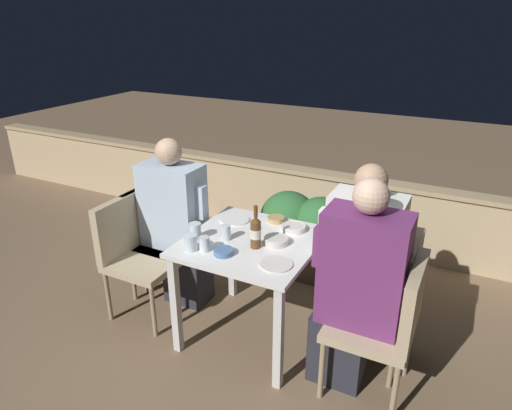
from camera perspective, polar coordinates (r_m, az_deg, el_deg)
ground_plane at (r=3.32m, az=-0.50°, el=-15.71°), size 16.00×16.00×0.00m
parapet_wall at (r=4.45m, az=9.11°, el=-0.20°), size 9.00×0.18×0.68m
dining_table at (r=2.97m, az=-0.54°, el=-6.27°), size 0.82×0.83×0.73m
planter_hedge at (r=3.79m, az=8.10°, el=-3.64°), size 1.06×0.47×0.71m
chair_left_near at (r=3.39m, az=-15.05°, el=-5.08°), size 0.47×0.47×0.87m
chair_left_far at (r=3.58m, az=-12.30°, el=-3.20°), size 0.47×0.47×0.87m
person_blue_shirt at (r=3.42m, az=-9.80°, el=-2.24°), size 0.51×0.26×1.27m
chair_right_near at (r=2.68m, az=16.38°, el=-13.34°), size 0.47×0.47×0.87m
person_purple_stripe at (r=2.64m, az=12.36°, el=-10.17°), size 0.51×0.26×1.31m
chair_right_far at (r=2.90m, az=16.20°, el=-10.25°), size 0.47×0.47×0.87m
person_white_polo at (r=2.87m, az=12.53°, el=-7.32°), size 0.50×0.26×1.30m
beer_bottle at (r=2.78m, az=-0.04°, el=-3.36°), size 0.07×0.07×0.28m
plate_0 at (r=2.64m, az=2.51°, el=-7.41°), size 0.19×0.19×0.01m
plate_1 at (r=3.19m, az=-2.69°, el=-1.86°), size 0.21×0.21×0.01m
bowl_0 at (r=3.17m, az=2.52°, el=-1.75°), size 0.12×0.12×0.03m
bowl_1 at (r=3.05m, az=4.74°, el=-2.80°), size 0.16×0.16×0.04m
bowl_2 at (r=2.75m, az=-4.08°, el=-5.81°), size 0.12×0.12×0.03m
bowl_3 at (r=2.87m, az=2.55°, el=-4.39°), size 0.16×0.16×0.04m
glass_cup_0 at (r=2.91m, az=-3.78°, el=-3.44°), size 0.06×0.06×0.10m
glass_cup_1 at (r=2.79m, az=-6.45°, el=-4.84°), size 0.06×0.06×0.09m
glass_cup_2 at (r=2.81m, az=-8.17°, el=-4.69°), size 0.08×0.08×0.10m
glass_cup_3 at (r=2.94m, az=-7.61°, el=-3.26°), size 0.08×0.08×0.11m
fork_0 at (r=3.00m, az=0.01°, el=-3.54°), size 0.05×0.17×0.01m
potted_plant at (r=4.32m, az=-10.67°, el=-0.42°), size 0.31×0.31×0.63m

